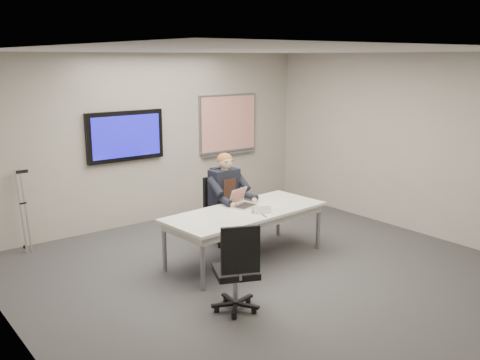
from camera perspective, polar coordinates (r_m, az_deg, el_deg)
floor at (r=6.98m, az=3.07°, el=-10.03°), size 6.00×6.00×0.02m
ceiling at (r=6.43m, az=3.38°, el=13.61°), size 6.00×6.00×0.02m
wall_back at (r=9.01m, az=-9.36°, el=4.34°), size 6.00×0.02×2.80m
wall_left at (r=5.18m, az=-22.85°, el=-2.89°), size 0.02×6.00×2.80m
wall_right at (r=8.79m, az=18.23°, el=3.64°), size 0.02×6.00×2.80m
conference_table at (r=7.26m, az=0.60°, el=-3.86°), size 2.35×1.13×0.70m
tv_display at (r=8.73m, az=-12.11°, el=4.61°), size 1.30×0.09×0.80m
whiteboard at (r=9.79m, az=-1.27°, el=5.95°), size 1.25×0.08×1.10m
office_chair_far at (r=8.03m, az=-1.98°, el=-4.54°), size 0.51×0.51×1.00m
office_chair_near at (r=5.90m, az=-0.36°, el=-11.05°), size 0.65×0.65×1.03m
seated_person at (r=7.77m, az=-0.90°, el=-3.25°), size 0.43×0.74×1.38m
crutch at (r=8.19m, az=-22.12°, el=-2.90°), size 0.19×0.56×1.28m
laptop at (r=7.44m, az=0.17°, el=-2.34°), size 0.39×0.40×0.24m
name_tent at (r=7.10m, az=2.29°, el=-3.18°), size 0.24×0.16×0.10m
pen at (r=6.99m, az=2.59°, el=-3.80°), size 0.05×0.14×0.01m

